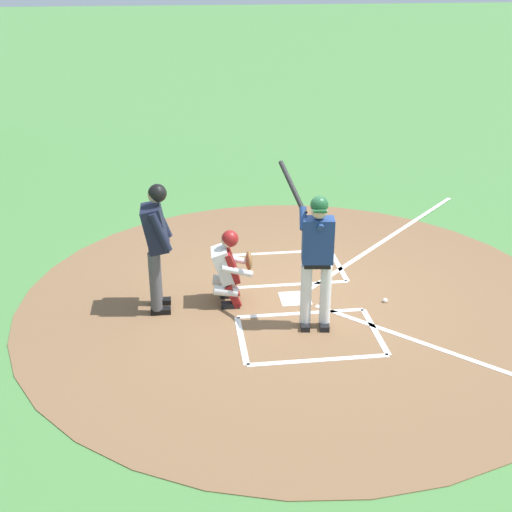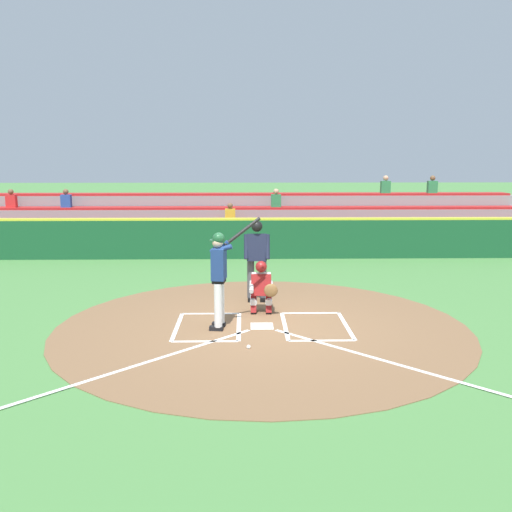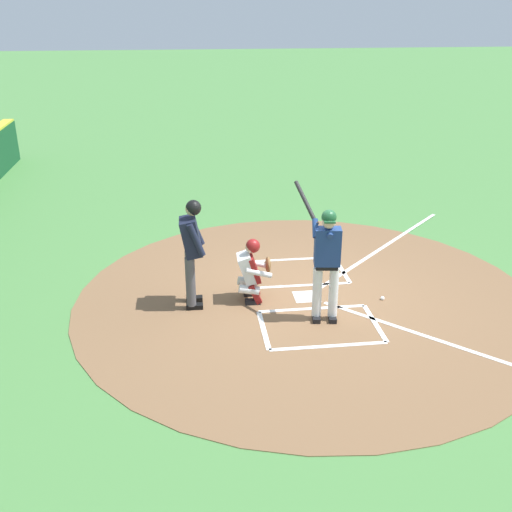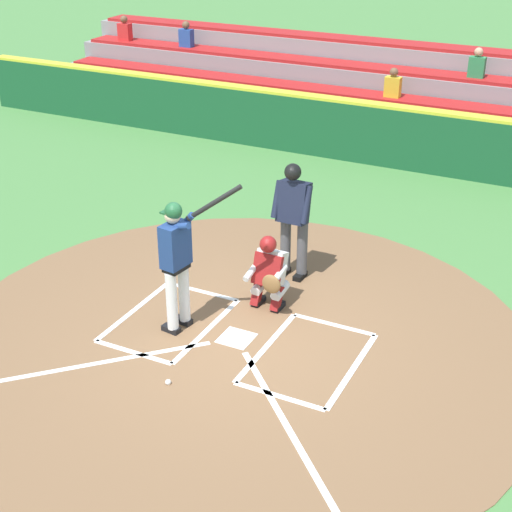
% 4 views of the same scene
% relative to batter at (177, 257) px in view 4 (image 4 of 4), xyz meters
% --- Properties ---
extents(ground_plane, '(120.00, 120.00, 0.00)m').
position_rel_batter_xyz_m(ground_plane, '(-0.81, -0.11, -1.10)').
color(ground_plane, '#4C8442').
extents(dirt_circle, '(8.00, 8.00, 0.01)m').
position_rel_batter_xyz_m(dirt_circle, '(-0.81, -0.11, -1.09)').
color(dirt_circle, brown).
rests_on(dirt_circle, ground).
extents(home_plate_and_chalk, '(7.93, 4.91, 0.01)m').
position_rel_batter_xyz_m(home_plate_and_chalk, '(-0.81, 0.77, -1.08)').
color(home_plate_and_chalk, white).
rests_on(home_plate_and_chalk, dirt_circle).
extents(batter, '(1.00, 0.62, 2.13)m').
position_rel_batter_xyz_m(batter, '(0.00, 0.00, 0.00)').
color(batter, white).
rests_on(batter, ground).
extents(catcher, '(0.59, 0.62, 1.13)m').
position_rel_batter_xyz_m(catcher, '(-0.83, -1.07, -0.51)').
color(catcher, black).
rests_on(catcher, ground).
extents(plate_umpire, '(0.58, 0.41, 1.86)m').
position_rel_batter_xyz_m(plate_umpire, '(-0.75, -2.06, -0.02)').
color(plate_umpire, '#4C4C51').
rests_on(plate_umpire, ground).
extents(baseball, '(0.07, 0.07, 0.07)m').
position_rel_batter_xyz_m(baseball, '(-0.54, 1.17, -1.06)').
color(baseball, white).
rests_on(baseball, ground).
extents(backstop_wall, '(22.00, 0.36, 1.31)m').
position_rel_batter_xyz_m(backstop_wall, '(-0.81, -7.61, -0.45)').
color(backstop_wall, '#19512D').
rests_on(backstop_wall, ground).
extents(bleacher_stand, '(20.00, 3.40, 2.55)m').
position_rel_batter_xyz_m(bleacher_stand, '(-0.81, -10.31, -0.39)').
color(bleacher_stand, gray).
rests_on(bleacher_stand, ground).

